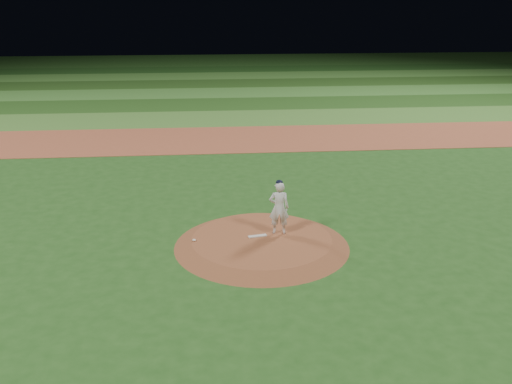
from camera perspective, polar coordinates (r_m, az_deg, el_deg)
name	(u,v)px	position (r m, az deg, el deg)	size (l,w,h in m)	color
ground	(262,246)	(18.04, 0.57, -5.39)	(120.00, 120.00, 0.00)	#204C18
infield_dirt_band	(236,139)	(31.28, -1.98, 5.33)	(70.00, 6.00, 0.02)	#984A2F
outfield_stripe_0	(231,118)	(36.64, -2.47, 7.38)	(70.00, 5.00, 0.02)	#3F752A
outfield_stripe_1	(228,104)	(41.54, -2.81, 8.79)	(70.00, 5.00, 0.02)	#204917
outfield_stripe_2	(225,93)	(46.46, -3.08, 9.90)	(70.00, 5.00, 0.02)	#39752A
outfield_stripe_3	(223,83)	(51.40, -3.30, 10.79)	(70.00, 5.00, 0.02)	#214616
outfield_stripe_4	(221,76)	(56.35, -3.48, 11.53)	(70.00, 5.00, 0.02)	#387028
outfield_stripe_5	(220,69)	(61.30, -3.64, 12.15)	(70.00, 5.00, 0.02)	#1A4215
pitchers_mound	(262,242)	(17.99, 0.57, -5.03)	(5.50, 5.50, 0.25)	brown
pitching_rubber	(257,236)	(18.08, 0.15, -4.41)	(0.59, 0.15, 0.03)	silver
rosin_bag	(194,240)	(17.85, -6.21, -4.80)	(0.11, 0.11, 0.06)	white
pitcher_on_mound	(279,207)	(18.00, 2.32, -1.55)	(0.67, 0.47, 1.79)	silver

